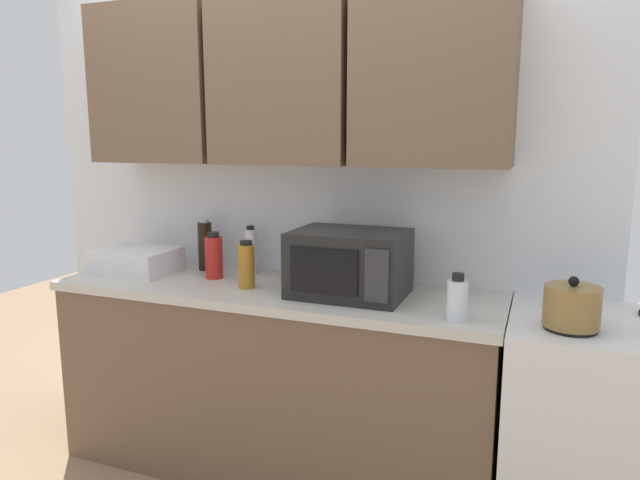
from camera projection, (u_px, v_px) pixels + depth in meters
wall_back_with_cabinets at (294, 138)px, 2.72m from camera, size 2.92×0.38×2.60m
counter_run at (276, 378)px, 2.70m from camera, size 2.05×0.63×0.90m
stove_range at (608, 436)px, 2.17m from camera, size 0.76×0.64×0.91m
kettle at (572, 306)px, 2.01m from camera, size 0.19×0.19×0.18m
microwave at (349, 263)px, 2.45m from camera, size 0.48×0.37×0.28m
dish_rack at (137, 260)px, 2.89m from camera, size 0.38×0.30×0.12m
bottle_soy_dark at (205, 245)px, 2.93m from camera, size 0.07×0.07×0.26m
bottle_red_sauce at (214, 257)px, 2.76m from camera, size 0.08×0.08×0.22m
bottle_clear_tall at (457, 299)px, 2.11m from camera, size 0.08×0.08×0.18m
bottle_amber_vinegar at (246, 265)px, 2.57m from camera, size 0.07×0.07×0.22m
bottle_blue_cleaner at (296, 258)px, 2.81m from camera, size 0.08×0.08×0.19m
bottle_white_jar at (251, 251)px, 2.86m from camera, size 0.06×0.06×0.24m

